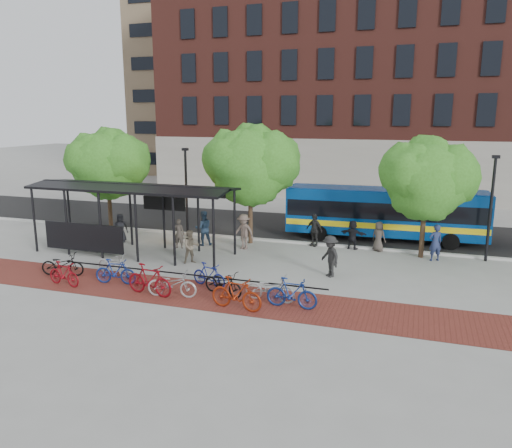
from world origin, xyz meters
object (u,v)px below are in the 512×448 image
(tree_b, at_px, (252,162))
(pedestrian_3, at_px, (244,232))
(lamp_post_right, at_px, (491,205))
(pedestrian_6, at_px, (379,236))
(bike_6, at_px, (172,284))
(pedestrian_1, at_px, (179,234))
(pedestrian_8, at_px, (191,247))
(bike_7, at_px, (209,275))
(bike_10, at_px, (270,288))
(pedestrian_4, at_px, (314,230))
(bike_3, at_px, (115,272))
(pedestrian_0, at_px, (120,228))
(bike_1, at_px, (64,274))
(pedestrian_7, at_px, (435,243))
(bike_11, at_px, (292,293))
(bike_5, at_px, (149,280))
(lamp_post_left, at_px, (186,190))
(bike_2, at_px, (114,264))
(bike_9, at_px, (236,293))
(tree_a, at_px, (109,162))
(tree_c, at_px, (428,176))
(bike_0, at_px, (62,264))
(pedestrian_9, at_px, (330,256))
(bus, at_px, (385,211))
(pedestrian_5, at_px, (353,235))
(bus_shelter, at_px, (130,195))
(pedestrian_2, at_px, (203,228))

(tree_b, height_order, pedestrian_3, tree_b)
(lamp_post_right, bearing_deg, pedestrian_6, 177.77)
(bike_6, height_order, pedestrian_1, pedestrian_1)
(pedestrian_8, bearing_deg, bike_7, -92.58)
(bike_6, bearing_deg, pedestrian_1, 15.67)
(pedestrian_1, relative_size, pedestrian_3, 0.84)
(bike_6, bearing_deg, lamp_post_right, -62.08)
(bike_10, height_order, pedestrian_4, pedestrian_4)
(bike_3, relative_size, pedestrian_0, 1.12)
(bike_1, distance_m, bike_7, 6.05)
(pedestrian_0, relative_size, pedestrian_7, 0.89)
(pedestrian_4, bearing_deg, bike_11, -57.27)
(tree_b, bearing_deg, pedestrian_3, -91.24)
(bike_1, relative_size, bike_7, 1.01)
(bike_1, height_order, bike_11, bike_11)
(bike_3, xyz_separation_m, pedestrian_6, (10.02, 8.77, 0.24))
(bike_5, bearing_deg, lamp_post_right, -45.91)
(lamp_post_left, height_order, lamp_post_right, same)
(bike_2, bearing_deg, bike_9, -95.11)
(tree_a, xyz_separation_m, pedestrian_4, (12.38, 0.45, -3.36))
(tree_b, height_order, pedestrian_4, tree_b)
(tree_c, xyz_separation_m, bike_9, (-6.44, -9.36, -3.44))
(bike_0, distance_m, bike_1, 1.45)
(lamp_post_right, relative_size, pedestrian_3, 2.72)
(bike_2, relative_size, pedestrian_3, 0.98)
(bike_11, bearing_deg, bike_2, 81.79)
(bike_1, bearing_deg, bike_11, -76.42)
(pedestrian_0, distance_m, pedestrian_9, 12.37)
(bike_5, distance_m, bike_6, 0.94)
(tree_c, height_order, lamp_post_right, tree_c)
(bus, height_order, pedestrian_9, bus)
(tree_b, relative_size, pedestrian_5, 4.19)
(bike_9, distance_m, pedestrian_3, 8.41)
(pedestrian_4, bearing_deg, pedestrian_6, 26.04)
(bike_10, bearing_deg, bike_7, 77.80)
(lamp_post_left, relative_size, bike_9, 2.50)
(bike_10, relative_size, bike_11, 1.03)
(pedestrian_3, height_order, pedestrian_4, pedestrian_3)
(bike_2, xyz_separation_m, pedestrian_9, (9.18, 2.72, 0.44))
(bus_shelter, height_order, pedestrian_9, bus_shelter)
(tree_a, height_order, bike_10, tree_a)
(tree_a, xyz_separation_m, pedestrian_0, (1.97, -2.14, -3.43))
(bike_1, bearing_deg, bus_shelter, 10.73)
(tree_c, bearing_deg, pedestrian_9, -130.69)
(bike_10, height_order, pedestrian_3, pedestrian_3)
(pedestrian_2, relative_size, pedestrian_5, 1.23)
(pedestrian_5, distance_m, pedestrian_9, 4.98)
(bike_9, distance_m, pedestrian_7, 11.30)
(bike_2, distance_m, pedestrian_4, 10.71)
(bike_0, xyz_separation_m, pedestrian_2, (3.75, 6.77, 0.44))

